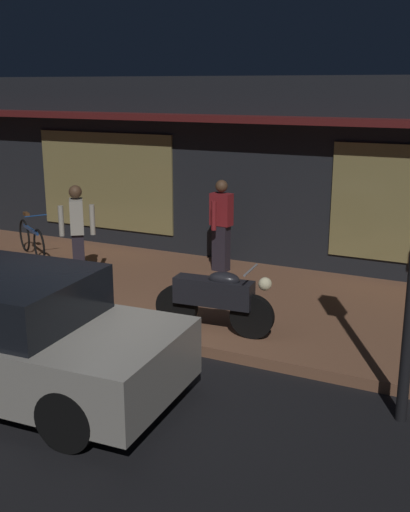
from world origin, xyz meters
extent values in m
plane|color=black|center=(0.00, 0.00, 0.00)|extent=(60.00, 60.00, 0.00)
cube|color=brown|center=(0.00, 3.00, 0.07)|extent=(18.00, 4.00, 0.15)
cube|color=black|center=(0.00, 6.40, 1.80)|extent=(18.00, 2.80, 3.60)
cube|color=olive|center=(-3.20, 4.98, 1.50)|extent=(3.20, 0.04, 2.00)
cube|color=#591919|center=(0.00, 4.75, 2.85)|extent=(16.20, 0.50, 0.12)
cylinder|color=black|center=(0.39, 1.47, 0.45)|extent=(0.61, 0.17, 0.60)
cylinder|color=black|center=(1.49, 1.56, 0.45)|extent=(0.61, 0.17, 0.60)
cube|color=black|center=(0.94, 1.51, 0.73)|extent=(1.12, 0.37, 0.36)
ellipsoid|color=black|center=(1.09, 1.52, 0.93)|extent=(0.46, 0.28, 0.20)
sphere|color=#F9EDB7|center=(1.66, 1.57, 0.93)|extent=(0.18, 0.18, 0.18)
cylinder|color=gray|center=(1.46, 1.55, 1.10)|extent=(0.07, 0.55, 0.03)
torus|color=black|center=(-4.38, 3.75, 0.48)|extent=(0.58, 0.39, 0.66)
torus|color=black|center=(-3.54, 3.20, 0.48)|extent=(0.58, 0.39, 0.66)
cube|color=#1E478C|center=(-3.96, 3.47, 0.70)|extent=(0.78, 0.52, 0.06)
cube|color=brown|center=(-4.17, 3.61, 0.97)|extent=(0.21, 0.18, 0.06)
cylinder|color=#1E478C|center=(-3.60, 3.25, 1.05)|extent=(0.25, 0.37, 0.02)
cube|color=#28232D|center=(-2.16, 2.62, 0.57)|extent=(0.33, 0.34, 0.85)
cube|color=#B2AD9E|center=(-2.16, 2.62, 1.29)|extent=(0.40, 0.44, 0.58)
sphere|color=brown|center=(-2.16, 2.62, 1.71)|extent=(0.22, 0.22, 0.22)
cylinder|color=#B2AD9E|center=(-2.36, 2.46, 1.22)|extent=(0.13, 0.13, 0.52)
cylinder|color=#B2AD9E|center=(-1.95, 2.77, 1.22)|extent=(0.13, 0.13, 0.52)
cube|color=#28232D|center=(-0.20, 4.25, 0.57)|extent=(0.30, 0.23, 0.85)
cube|color=maroon|center=(-0.20, 4.25, 1.29)|extent=(0.40, 0.26, 0.58)
sphere|color=brown|center=(-0.20, 4.25, 1.71)|extent=(0.22, 0.22, 0.22)
cylinder|color=maroon|center=(-0.17, 4.51, 1.22)|extent=(0.10, 0.10, 0.52)
cylinder|color=maroon|center=(-0.23, 3.99, 1.22)|extent=(0.10, 0.10, 0.52)
cylinder|color=black|center=(0.70, 0.08, 0.32)|extent=(0.65, 0.25, 0.64)
cylinder|color=black|center=(0.79, -1.48, 0.32)|extent=(0.65, 0.25, 0.64)
cube|color=#9E998E|center=(-0.60, -0.78, 0.55)|extent=(4.19, 1.98, 0.68)
camera|label=1|loc=(4.36, -5.78, 3.46)|focal=43.90mm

